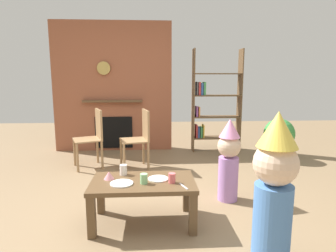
# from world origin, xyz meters

# --- Properties ---
(ground_plane) EXTENTS (12.00, 12.00, 0.00)m
(ground_plane) POSITION_xyz_m (0.00, 0.00, 0.00)
(ground_plane) COLOR #846B4C
(brick_fireplace_feature) EXTENTS (2.20, 0.28, 2.40)m
(brick_fireplace_feature) POSITION_xyz_m (-0.76, 2.60, 1.19)
(brick_fireplace_feature) COLOR #935138
(brick_fireplace_feature) RESTS_ON ground_plane
(bookshelf) EXTENTS (0.90, 0.28, 1.90)m
(bookshelf) POSITION_xyz_m (1.10, 2.40, 0.88)
(bookshelf) COLOR brown
(bookshelf) RESTS_ON ground_plane
(coffee_table) EXTENTS (0.98, 0.56, 0.42)m
(coffee_table) POSITION_xyz_m (-0.13, -0.32, 0.35)
(coffee_table) COLOR brown
(coffee_table) RESTS_ON ground_plane
(paper_cup_near_left) EXTENTS (0.07, 0.07, 0.10)m
(paper_cup_near_left) POSITION_xyz_m (-0.33, -0.14, 0.48)
(paper_cup_near_left) COLOR silver
(paper_cup_near_left) RESTS_ON coffee_table
(paper_cup_near_right) EXTENTS (0.06, 0.06, 0.09)m
(paper_cup_near_right) POSITION_xyz_m (0.14, -0.39, 0.47)
(paper_cup_near_right) COLOR #E5666B
(paper_cup_near_right) RESTS_ON coffee_table
(paper_cup_center) EXTENTS (0.07, 0.07, 0.09)m
(paper_cup_center) POSITION_xyz_m (-0.12, -0.39, 0.47)
(paper_cup_center) COLOR #8CD18C
(paper_cup_center) RESTS_ON coffee_table
(paper_plate_front) EXTENTS (0.19, 0.19, 0.01)m
(paper_plate_front) POSITION_xyz_m (0.01, -0.29, 0.43)
(paper_plate_front) COLOR white
(paper_plate_front) RESTS_ON coffee_table
(paper_plate_rear) EXTENTS (0.21, 0.21, 0.01)m
(paper_plate_rear) POSITION_xyz_m (-0.32, -0.39, 0.43)
(paper_plate_rear) COLOR white
(paper_plate_rear) RESTS_ON coffee_table
(birthday_cake_slice) EXTENTS (0.10, 0.10, 0.07)m
(birthday_cake_slice) POSITION_xyz_m (-0.46, -0.25, 0.46)
(birthday_cake_slice) COLOR pink
(birthday_cake_slice) RESTS_ON coffee_table
(table_fork) EXTENTS (0.07, 0.15, 0.01)m
(table_fork) POSITION_xyz_m (0.24, -0.49, 0.43)
(table_fork) COLOR silver
(table_fork) RESTS_ON coffee_table
(child_with_cone_hat) EXTENTS (0.32, 0.32, 1.15)m
(child_with_cone_hat) POSITION_xyz_m (0.84, -0.98, 0.61)
(child_with_cone_hat) COLOR #4C7FC6
(child_with_cone_hat) RESTS_ON ground_plane
(child_in_pink) EXTENTS (0.26, 0.26, 0.94)m
(child_in_pink) POSITION_xyz_m (0.82, 0.16, 0.49)
(child_in_pink) COLOR #B27FCC
(child_in_pink) RESTS_ON ground_plane
(dining_chair_left) EXTENTS (0.52, 0.52, 0.90)m
(dining_chair_left) POSITION_xyz_m (-0.94, 1.51, 0.51)
(dining_chair_left) COLOR #9E7A51
(dining_chair_left) RESTS_ON ground_plane
(dining_chair_middle) EXTENTS (0.48, 0.48, 0.90)m
(dining_chair_middle) POSITION_xyz_m (-0.22, 1.40, 0.51)
(dining_chair_middle) COLOR #9E7A51
(dining_chair_middle) RESTS_ON ground_plane
(potted_plant_tall) EXTENTS (0.51, 0.51, 0.70)m
(potted_plant_tall) POSITION_xyz_m (2.11, 1.71, 0.42)
(potted_plant_tall) COLOR beige
(potted_plant_tall) RESTS_ON ground_plane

